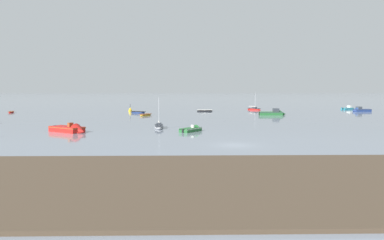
{
  "coord_description": "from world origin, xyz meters",
  "views": [
    {
      "loc": [
        -5.79,
        -41.87,
        6.52
      ],
      "look_at": [
        -4.24,
        30.92,
        0.21
      ],
      "focal_mm": 34.98,
      "sensor_mm": 36.0,
      "label": 1
    }
  ],
  "objects_px": {
    "rowboat_moored_1": "(138,112)",
    "sailboat_moored_1": "(159,127)",
    "rowboat_moored_4": "(11,112)",
    "motorboat_moored_4": "(349,108)",
    "channel_buoy": "(130,110)",
    "motorboat_moored_3": "(193,130)",
    "rowboat_moored_0": "(146,115)",
    "sailboat_moored_0": "(254,109)",
    "motorboat_moored_0": "(275,114)",
    "motorboat_moored_2": "(71,130)",
    "motorboat_moored_5": "(360,110)",
    "rowboat_moored_2": "(205,111)"
  },
  "relations": [
    {
      "from": "rowboat_moored_4",
      "to": "sailboat_moored_0",
      "type": "bearing_deg",
      "value": 84.61
    },
    {
      "from": "rowboat_moored_1",
      "to": "motorboat_moored_4",
      "type": "height_order",
      "value": "motorboat_moored_4"
    },
    {
      "from": "motorboat_moored_3",
      "to": "motorboat_moored_4",
      "type": "distance_m",
      "value": 73.63
    },
    {
      "from": "rowboat_moored_2",
      "to": "motorboat_moored_3",
      "type": "bearing_deg",
      "value": 81.99
    },
    {
      "from": "motorboat_moored_2",
      "to": "rowboat_moored_4",
      "type": "relative_size",
      "value": 1.85
    },
    {
      "from": "motorboat_moored_0",
      "to": "rowboat_moored_1",
      "type": "xyz_separation_m",
      "value": [
        -33.36,
        7.4,
        -0.18
      ]
    },
    {
      "from": "motorboat_moored_0",
      "to": "motorboat_moored_3",
      "type": "height_order",
      "value": "motorboat_moored_0"
    },
    {
      "from": "motorboat_moored_5",
      "to": "sailboat_moored_0",
      "type": "relative_size",
      "value": 1.03
    },
    {
      "from": "sailboat_moored_0",
      "to": "rowboat_moored_0",
      "type": "bearing_deg",
      "value": -91.59
    },
    {
      "from": "rowboat_moored_0",
      "to": "motorboat_moored_0",
      "type": "distance_m",
      "value": 30.61
    },
    {
      "from": "motorboat_moored_2",
      "to": "rowboat_moored_4",
      "type": "xyz_separation_m",
      "value": [
        -28.61,
        43.62,
        -0.16
      ]
    },
    {
      "from": "rowboat_moored_1",
      "to": "motorboat_moored_3",
      "type": "bearing_deg",
      "value": 138.98
    },
    {
      "from": "motorboat_moored_5",
      "to": "motorboat_moored_3",
      "type": "bearing_deg",
      "value": 33.17
    },
    {
      "from": "rowboat_moored_1",
      "to": "sailboat_moored_0",
      "type": "height_order",
      "value": "sailboat_moored_0"
    },
    {
      "from": "rowboat_moored_2",
      "to": "sailboat_moored_1",
      "type": "height_order",
      "value": "sailboat_moored_1"
    },
    {
      "from": "motorboat_moored_4",
      "to": "channel_buoy",
      "type": "bearing_deg",
      "value": 162.03
    },
    {
      "from": "motorboat_moored_2",
      "to": "motorboat_moored_0",
      "type": "bearing_deg",
      "value": 75.92
    },
    {
      "from": "motorboat_moored_2",
      "to": "sailboat_moored_0",
      "type": "height_order",
      "value": "sailboat_moored_0"
    },
    {
      "from": "motorboat_moored_5",
      "to": "sailboat_moored_0",
      "type": "bearing_deg",
      "value": -26.03
    },
    {
      "from": "motorboat_moored_2",
      "to": "channel_buoy",
      "type": "bearing_deg",
      "value": 122.2
    },
    {
      "from": "rowboat_moored_1",
      "to": "motorboat_moored_2",
      "type": "distance_m",
      "value": 41.33
    },
    {
      "from": "rowboat_moored_1",
      "to": "motorboat_moored_2",
      "type": "xyz_separation_m",
      "value": [
        -4.78,
        -41.05,
        0.12
      ]
    },
    {
      "from": "rowboat_moored_4",
      "to": "motorboat_moored_5",
      "type": "relative_size",
      "value": 0.64
    },
    {
      "from": "sailboat_moored_0",
      "to": "rowboat_moored_4",
      "type": "bearing_deg",
      "value": -118.85
    },
    {
      "from": "rowboat_moored_1",
      "to": "sailboat_moored_1",
      "type": "xyz_separation_m",
      "value": [
        7.71,
        -35.75,
        0.04
      ]
    },
    {
      "from": "channel_buoy",
      "to": "sailboat_moored_1",
      "type": "bearing_deg",
      "value": -75.76
    },
    {
      "from": "motorboat_moored_4",
      "to": "motorboat_moored_0",
      "type": "bearing_deg",
      "value": -167.16
    },
    {
      "from": "sailboat_moored_1",
      "to": "motorboat_moored_2",
      "type": "bearing_deg",
      "value": -72.6
    },
    {
      "from": "motorboat_moored_4",
      "to": "motorboat_moored_5",
      "type": "distance_m",
      "value": 10.55
    },
    {
      "from": "motorboat_moored_2",
      "to": "motorboat_moored_4",
      "type": "bearing_deg",
      "value": 75.02
    },
    {
      "from": "motorboat_moored_4",
      "to": "channel_buoy",
      "type": "relative_size",
      "value": 2.04
    },
    {
      "from": "rowboat_moored_0",
      "to": "sailboat_moored_1",
      "type": "distance_m",
      "value": 27.48
    },
    {
      "from": "rowboat_moored_0",
      "to": "sailboat_moored_0",
      "type": "xyz_separation_m",
      "value": [
        29.39,
        21.35,
        0.07
      ]
    },
    {
      "from": "rowboat_moored_4",
      "to": "rowboat_moored_0",
      "type": "bearing_deg",
      "value": 58.55
    },
    {
      "from": "motorboat_moored_0",
      "to": "rowboat_moored_2",
      "type": "bearing_deg",
      "value": 139.68
    },
    {
      "from": "rowboat_moored_2",
      "to": "motorboat_moored_5",
      "type": "xyz_separation_m",
      "value": [
        42.31,
        -1.49,
        0.12
      ]
    },
    {
      "from": "sailboat_moored_1",
      "to": "motorboat_moored_3",
      "type": "bearing_deg",
      "value": 46.65
    },
    {
      "from": "motorboat_moored_2",
      "to": "rowboat_moored_4",
      "type": "distance_m",
      "value": 52.16
    },
    {
      "from": "motorboat_moored_3",
      "to": "rowboat_moored_4",
      "type": "distance_m",
      "value": 63.01
    },
    {
      "from": "motorboat_moored_3",
      "to": "channel_buoy",
      "type": "height_order",
      "value": "channel_buoy"
    },
    {
      "from": "motorboat_moored_2",
      "to": "rowboat_moored_2",
      "type": "bearing_deg",
      "value": 99.53
    },
    {
      "from": "motorboat_moored_3",
      "to": "motorboat_moored_5",
      "type": "distance_m",
      "value": 64.89
    },
    {
      "from": "sailboat_moored_0",
      "to": "rowboat_moored_1",
      "type": "bearing_deg",
      "value": -106.13
    },
    {
      "from": "motorboat_moored_3",
      "to": "sailboat_moored_1",
      "type": "height_order",
      "value": "sailboat_moored_1"
    },
    {
      "from": "rowboat_moored_4",
      "to": "sailboat_moored_1",
      "type": "xyz_separation_m",
      "value": [
        41.09,
        -38.31,
        0.08
      ]
    },
    {
      "from": "motorboat_moored_0",
      "to": "motorboat_moored_5",
      "type": "height_order",
      "value": "motorboat_moored_0"
    },
    {
      "from": "sailboat_moored_1",
      "to": "channel_buoy",
      "type": "relative_size",
      "value": 2.26
    },
    {
      "from": "rowboat_moored_2",
      "to": "channel_buoy",
      "type": "xyz_separation_m",
      "value": [
        -20.33,
        -0.66,
        0.27
      ]
    },
    {
      "from": "motorboat_moored_4",
      "to": "sailboat_moored_1",
      "type": "distance_m",
      "value": 74.34
    },
    {
      "from": "motorboat_moored_0",
      "to": "motorboat_moored_3",
      "type": "bearing_deg",
      "value": -120.7
    }
  ]
}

